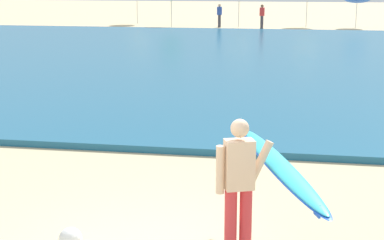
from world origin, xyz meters
name	(u,v)px	position (x,y,z in m)	size (l,w,h in m)	color
sea	(255,58)	(0.00, 18.51, 0.07)	(120.00, 28.00, 0.14)	#1E6084
surfer_with_board	(261,175)	(1.34, 0.43, 1.04)	(1.42, 2.87, 1.73)	red
beachgoer_near_row_left	(219,15)	(-3.61, 34.89, 0.84)	(0.32, 0.20, 1.58)	#383842
beachgoer_near_row_mid	(262,16)	(-0.71, 34.35, 0.84)	(0.32, 0.20, 1.58)	#383842
beach_ball	(71,239)	(-0.98, 0.17, 0.15)	(0.30, 0.30, 0.30)	white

